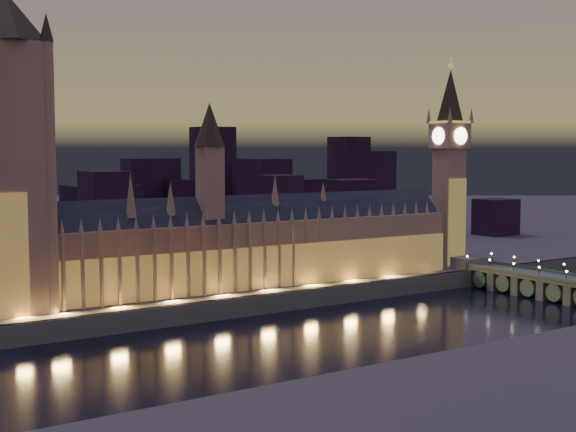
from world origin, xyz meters
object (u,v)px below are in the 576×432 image
elizabeth_tower (450,149)px  westminster_bridge (552,286)px  palace_of_westminster (250,243)px  victoria_tower (9,138)px

elizabeth_tower → westminster_bridge: bearing=-90.2°
palace_of_westminster → westminster_bridge: size_ratio=1.79×
victoria_tower → westminster_bridge: victoria_tower is taller
victoria_tower → elizabeth_tower: victoria_tower is taller
victoria_tower → palace_of_westminster: bearing=-0.1°
palace_of_westminster → victoria_tower: size_ratio=1.60×
palace_of_westminster → elizabeth_tower: (118.08, 0.19, 40.33)m
elizabeth_tower → westminster_bridge: (-0.27, -65.37, -60.71)m
elizabeth_tower → westminster_bridge: 89.21m
victoria_tower → elizabeth_tower: 218.04m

